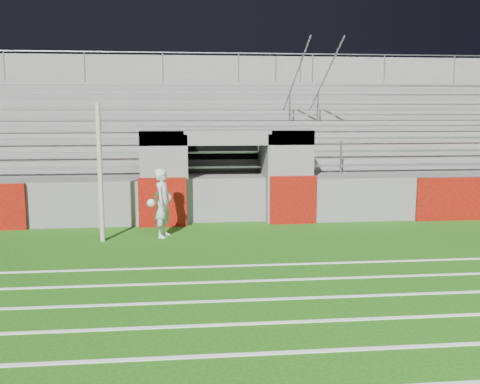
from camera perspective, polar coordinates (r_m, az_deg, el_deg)
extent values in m
plane|color=#1A530D|center=(12.00, -0.08, -6.52)|extent=(90.00, 90.00, 0.00)
cylinder|color=tan|center=(13.19, -14.69, 1.96)|extent=(0.12, 0.12, 3.33)
cube|color=white|center=(7.33, 4.02, -16.75)|extent=(28.00, 0.09, 0.01)
cube|color=white|center=(8.23, 2.80, -13.78)|extent=(28.00, 0.09, 0.01)
cube|color=white|center=(9.15, 1.84, -11.40)|extent=(28.00, 0.09, 0.01)
cube|color=white|center=(10.09, 1.08, -9.46)|extent=(28.00, 0.09, 0.01)
cube|color=white|center=(11.04, 0.45, -7.85)|extent=(28.00, 0.09, 0.01)
cube|color=#5E5C59|center=(15.14, -8.21, 1.60)|extent=(1.20, 1.00, 2.60)
cube|color=#5E5C59|center=(15.42, 5.28, 1.78)|extent=(1.20, 1.00, 2.60)
cube|color=black|center=(16.86, -1.85, 2.24)|extent=(2.60, 0.20, 2.50)
cube|color=#5E5C59|center=(15.73, -5.75, 1.73)|extent=(0.10, 2.20, 2.50)
cube|color=#5E5C59|center=(15.90, 2.57, 1.84)|extent=(0.10, 2.20, 2.50)
cube|color=#5E5C59|center=(15.08, -1.42, 5.86)|extent=(4.80, 1.00, 0.40)
cube|color=#5E5C59|center=(19.01, -2.30, 2.67)|extent=(26.00, 8.00, 0.20)
cube|color=#5E5C59|center=(19.08, -2.29, 0.80)|extent=(26.00, 8.00, 1.05)
cube|color=#600D08|center=(14.69, -8.25, -1.08)|extent=(1.30, 0.15, 1.35)
cube|color=#600D08|center=(14.97, 5.66, -0.85)|extent=(1.30, 0.15, 1.35)
cube|color=#600D08|center=(16.56, 21.81, -0.69)|extent=(2.20, 0.15, 1.25)
cube|color=#96999F|center=(16.07, -1.66, 2.71)|extent=(23.00, 0.28, 0.06)
cube|color=#5E5C59|center=(16.92, -1.87, 2.91)|extent=(24.00, 0.75, 0.38)
cube|color=#96999F|center=(16.78, -1.86, 4.27)|extent=(23.00, 0.28, 0.06)
cube|color=#5E5C59|center=(17.65, -2.05, 3.77)|extent=(24.00, 0.75, 0.76)
cube|color=#96999F|center=(17.50, -2.03, 5.70)|extent=(23.00, 0.28, 0.06)
cube|color=#5E5C59|center=(18.38, -2.20, 4.56)|extent=(24.00, 0.75, 1.14)
cube|color=#96999F|center=(18.24, -2.20, 7.01)|extent=(23.00, 0.28, 0.06)
cube|color=#5E5C59|center=(19.11, -2.35, 5.29)|extent=(24.00, 0.75, 1.52)
cube|color=#96999F|center=(18.98, -2.35, 8.23)|extent=(23.00, 0.28, 0.06)
cube|color=#5E5C59|center=(19.85, -2.49, 5.97)|extent=(24.00, 0.75, 1.90)
cube|color=#96999F|center=(19.73, -2.49, 9.35)|extent=(23.00, 0.28, 0.06)
cube|color=#5E5C59|center=(20.59, -2.62, 6.59)|extent=(24.00, 0.75, 2.28)
cube|color=#96999F|center=(20.48, -2.63, 10.39)|extent=(23.00, 0.28, 0.06)
cube|color=#5E5C59|center=(21.33, -2.73, 7.18)|extent=(24.00, 0.75, 2.66)
cube|color=#96999F|center=(21.24, -2.75, 11.35)|extent=(23.00, 0.28, 0.06)
cube|color=#5E5C59|center=(22.00, -2.83, 7.39)|extent=(26.00, 0.60, 5.29)
cylinder|color=#A5A8AD|center=(16.15, 7.31, 3.67)|extent=(0.05, 0.05, 1.00)
cylinder|color=#A5A8AD|center=(19.02, 5.33, 9.04)|extent=(0.05, 0.05, 1.00)
cylinder|color=#A5A8AD|center=(22.03, 3.84, 12.97)|extent=(0.05, 0.05, 1.00)
cylinder|color=#A5A8AD|center=(19.03, 5.35, 10.55)|extent=(0.05, 6.02, 3.08)
cylinder|color=#A5A8AD|center=(16.40, 10.72, 3.67)|extent=(0.05, 0.05, 1.00)
cylinder|color=#A5A8AD|center=(19.24, 8.29, 8.98)|extent=(0.05, 0.05, 1.00)
cylinder|color=#A5A8AD|center=(22.22, 6.45, 12.90)|extent=(0.05, 0.05, 1.00)
cylinder|color=#A5A8AD|center=(19.25, 8.32, 10.47)|extent=(0.05, 6.02, 3.08)
cylinder|color=#A5A8AD|center=(22.78, -23.86, 12.25)|extent=(0.05, 0.05, 1.10)
cylinder|color=#A5A8AD|center=(22.07, -16.25, 12.77)|extent=(0.05, 0.05, 1.10)
cylinder|color=#A5A8AD|center=(21.75, -8.24, 13.09)|extent=(0.05, 0.05, 1.10)
cylinder|color=#A5A8AD|center=(21.84, -0.14, 13.16)|extent=(0.05, 0.05, 1.10)
cylinder|color=#A5A8AD|center=(22.34, 7.74, 12.98)|extent=(0.05, 0.05, 1.10)
cylinder|color=#A5A8AD|center=(23.21, 15.14, 12.60)|extent=(0.05, 0.05, 1.10)
cylinder|color=#A5A8AD|center=(24.43, 21.87, 12.07)|extent=(0.05, 0.05, 1.10)
cylinder|color=#A5A8AD|center=(21.81, -2.85, 14.60)|extent=(24.00, 0.05, 0.05)
imported|color=silver|center=(13.47, -8.20, -1.16)|extent=(0.57, 0.72, 1.72)
sphere|color=white|center=(13.18, -9.47, -1.17)|extent=(0.20, 0.20, 0.20)
torus|color=#0D400C|center=(14.68, -8.21, -0.94)|extent=(0.50, 0.09, 0.50)
torus|color=#0E4620|center=(14.62, -8.22, -0.56)|extent=(0.48, 0.09, 0.48)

